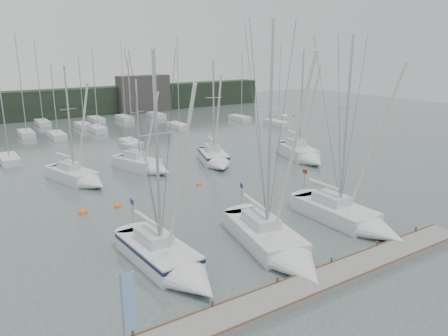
% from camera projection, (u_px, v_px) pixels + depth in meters
% --- Properties ---
extents(ground, '(160.00, 160.00, 0.00)m').
position_uv_depth(ground, '(260.00, 251.00, 27.28)').
color(ground, '#4B5C58').
rests_on(ground, ground).
extents(dock, '(24.00, 2.00, 0.40)m').
position_uv_depth(dock, '(318.00, 283.00, 23.20)').
color(dock, slate).
rests_on(dock, ground).
extents(far_treeline, '(90.00, 4.00, 5.00)m').
position_uv_depth(far_treeline, '(44.00, 104.00, 76.58)').
color(far_treeline, black).
rests_on(far_treeline, ground).
extents(far_building_right, '(10.00, 3.00, 7.00)m').
position_uv_depth(far_building_right, '(144.00, 94.00, 84.19)').
color(far_building_right, '#3C3937').
rests_on(far_building_right, ground).
extents(mast_forest, '(60.64, 28.25, 14.10)m').
position_uv_depth(mast_forest, '(66.00, 130.00, 63.90)').
color(mast_forest, silver).
rests_on(mast_forest, ground).
extents(sailboat_near_left, '(3.18, 9.32, 13.10)m').
position_uv_depth(sailboat_near_left, '(172.00, 263.00, 24.53)').
color(sailboat_near_left, silver).
rests_on(sailboat_near_left, ground).
extents(sailboat_near_center, '(4.91, 10.44, 14.90)m').
position_uv_depth(sailboat_near_center, '(280.00, 249.00, 26.39)').
color(sailboat_near_center, silver).
rests_on(sailboat_near_center, ground).
extents(sailboat_near_right, '(2.86, 9.52, 14.07)m').
position_uv_depth(sailboat_near_right, '(356.00, 220.00, 30.65)').
color(sailboat_near_right, silver).
rests_on(sailboat_near_right, ground).
extents(sailboat_mid_b, '(4.45, 8.07, 11.45)m').
position_uv_depth(sailboat_mid_b, '(81.00, 178.00, 40.46)').
color(sailboat_mid_b, silver).
rests_on(sailboat_mid_b, ground).
extents(sailboat_mid_c, '(4.52, 7.40, 9.99)m').
position_uv_depth(sailboat_mid_c, '(147.00, 166.00, 44.40)').
color(sailboat_mid_c, silver).
rests_on(sailboat_mid_c, ground).
extents(sailboat_mid_d, '(4.85, 7.92, 11.89)m').
position_uv_depth(sailboat_mid_d, '(216.00, 160.00, 46.98)').
color(sailboat_mid_d, silver).
rests_on(sailboat_mid_d, ground).
extents(sailboat_mid_e, '(4.90, 8.78, 12.91)m').
position_uv_depth(sailboat_mid_e, '(304.00, 155.00, 48.70)').
color(sailboat_mid_e, silver).
rests_on(sailboat_mid_e, ground).
extents(buoy_a, '(0.56, 0.56, 0.56)m').
position_uv_depth(buoy_a, '(117.00, 207.00, 34.78)').
color(buoy_a, '#FB5D16').
rests_on(buoy_a, ground).
extents(buoy_b, '(0.53, 0.53, 0.53)m').
position_uv_depth(buoy_b, '(199.00, 185.00, 40.30)').
color(buoy_b, '#FB5D16').
rests_on(buoy_b, ground).
extents(buoy_c, '(0.67, 0.67, 0.67)m').
position_uv_depth(buoy_c, '(83.00, 213.00, 33.46)').
color(buoy_c, '#FB5D16').
rests_on(buoy_c, ground).
extents(dock_banner, '(0.58, 0.07, 3.81)m').
position_uv_depth(dock_banner, '(127.00, 308.00, 16.73)').
color(dock_banner, '#A6A9AE').
rests_on(dock_banner, dock).
extents(seagull, '(1.05, 0.57, 0.22)m').
position_uv_depth(seagull, '(284.00, 116.00, 24.12)').
color(seagull, white).
rests_on(seagull, ground).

